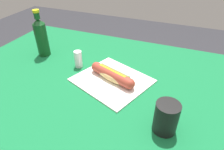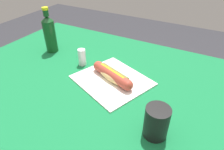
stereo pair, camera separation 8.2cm
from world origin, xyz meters
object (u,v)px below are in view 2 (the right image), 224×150
object	(u,v)px
hot_dog	(112,75)
soda_bottle	(50,33)
drinking_cup	(156,122)
salt_shaker	(82,57)

from	to	relation	value
hot_dog	soda_bottle	size ratio (longest dim) A/B	0.94
soda_bottle	drinking_cup	distance (m)	0.71
soda_bottle	salt_shaker	world-z (taller)	soda_bottle
soda_bottle	salt_shaker	bearing A→B (deg)	-9.47
soda_bottle	salt_shaker	size ratio (longest dim) A/B	2.91
hot_dog	drinking_cup	size ratio (longest dim) A/B	2.09
hot_dog	soda_bottle	xyz separation A→B (m)	(-0.41, 0.09, 0.07)
hot_dog	soda_bottle	world-z (taller)	soda_bottle
hot_dog	salt_shaker	size ratio (longest dim) A/B	2.74
soda_bottle	salt_shaker	xyz separation A→B (m)	(0.22, -0.04, -0.06)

